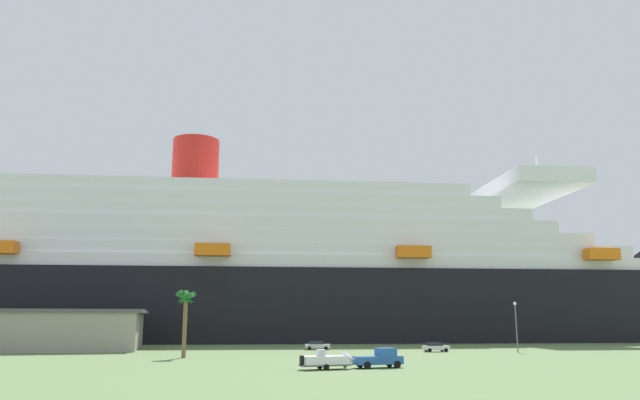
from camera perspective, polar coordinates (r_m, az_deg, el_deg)
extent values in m
plane|color=#567042|center=(122.45, -1.91, -14.00)|extent=(600.00, 600.00, 0.00)
cube|color=black|center=(155.40, -1.12, -10.24)|extent=(203.47, 44.71, 17.52)
cube|color=white|center=(155.97, -1.11, -6.46)|extent=(179.13, 40.71, 3.08)
cube|color=white|center=(156.00, -2.59, -5.31)|extent=(170.60, 39.35, 3.08)
cube|color=white|center=(156.21, -4.06, -4.16)|extent=(159.36, 38.38, 3.08)
cube|color=white|center=(156.57, -5.52, -3.02)|extent=(148.97, 37.59, 3.08)
cube|color=white|center=(157.10, -6.98, -1.88)|extent=(144.42, 36.58, 3.08)
cube|color=white|center=(157.79, -8.42, -0.74)|extent=(136.63, 35.80, 3.08)
cube|color=white|center=(158.64, -9.84, 0.38)|extent=(129.27, 34.66, 3.08)
cube|color=white|center=(174.86, 19.13, 0.94)|extent=(22.16, 38.43, 4.00)
cylinder|color=red|center=(161.09, -11.89, 3.31)|extent=(12.88, 12.88, 13.49)
cylinder|color=silver|center=(177.44, 20.23, 2.16)|extent=(0.80, 0.80, 12.00)
cube|color=orange|center=(138.57, -10.30, -4.74)|extent=(8.16, 3.62, 2.80)
cube|color=orange|center=(142.69, 8.98, -4.98)|extent=(8.16, 3.62, 2.80)
cube|color=orange|center=(161.12, 25.48, -4.74)|extent=(8.16, 3.62, 2.80)
cube|color=#2659A5|center=(70.41, 5.60, -15.10)|extent=(5.89, 3.09, 0.90)
cube|color=#2659A5|center=(70.81, 6.34, -14.34)|extent=(2.35, 2.21, 0.90)
cube|color=#26333F|center=(71.11, 6.84, -14.38)|extent=(0.44, 1.67, 0.63)
cylinder|color=black|center=(72.21, 6.70, -15.35)|extent=(0.84, 0.44, 0.80)
cylinder|color=black|center=(70.43, 7.46, -15.43)|extent=(0.84, 0.44, 0.80)
cylinder|color=black|center=(70.60, 3.88, -15.48)|extent=(0.84, 0.44, 0.80)
cylinder|color=black|center=(68.78, 4.58, -15.58)|extent=(0.84, 0.44, 0.80)
cube|color=#595960|center=(67.89, 0.50, -15.61)|extent=(5.85, 2.93, 0.16)
cube|color=#595960|center=(69.13, 3.16, -15.52)|extent=(1.82, 0.49, 0.10)
cylinder|color=black|center=(68.77, -0.02, -15.68)|extent=(0.67, 0.34, 0.64)
cylinder|color=black|center=(66.86, 0.61, -15.80)|extent=(0.67, 0.34, 0.64)
cube|color=white|center=(67.85, 0.50, -15.16)|extent=(5.40, 3.03, 0.90)
cone|color=white|center=(68.95, 2.87, -15.09)|extent=(1.55, 2.05, 1.84)
cube|color=silver|center=(67.63, 0.08, -14.50)|extent=(0.99, 1.14, 0.70)
cube|color=black|center=(66.93, -1.77, -15.21)|extent=(0.45, 0.56, 1.10)
cylinder|color=brown|center=(90.38, -12.90, -11.94)|extent=(0.61, 0.61, 8.40)
cone|color=#1E6628|center=(90.38, -12.52, -9.23)|extent=(0.90, 2.96, 1.67)
cone|color=#1E6628|center=(90.62, -12.55, -9.23)|extent=(2.03, 2.69, 2.25)
cone|color=#1E6628|center=(90.83, -12.73, -9.23)|extent=(2.90, 1.00, 1.99)
cone|color=#1E6628|center=(90.77, -12.92, -9.22)|extent=(2.72, 2.27, 1.94)
cone|color=#1E6628|center=(90.58, -13.02, -9.21)|extent=(1.44, 2.70, 2.42)
cone|color=#1E6628|center=(90.28, -13.02, -9.20)|extent=(1.81, 2.71, 2.34)
cone|color=#1E6628|center=(90.09, -12.91, -9.20)|extent=(2.91, 1.98, 1.71)
cone|color=#1E6628|center=(90.05, -12.70, -9.21)|extent=(2.87, 1.67, 2.09)
cone|color=#1E6628|center=(90.21, -12.57, -9.22)|extent=(2.07, 2.85, 1.82)
sphere|color=#1E6628|center=(90.43, -12.78, -9.28)|extent=(1.10, 1.10, 1.10)
cylinder|color=slate|center=(107.92, 18.39, -11.67)|extent=(0.20, 0.20, 7.88)
sphere|color=#F9F2CC|center=(107.95, 18.25, -9.45)|extent=(0.56, 0.56, 0.56)
cube|color=white|center=(106.92, 11.09, -13.79)|extent=(4.44, 1.96, 0.70)
cube|color=#1E232D|center=(106.82, 10.97, -13.46)|extent=(2.49, 1.75, 0.55)
cylinder|color=black|center=(108.34, 11.67, -13.92)|extent=(0.66, 0.22, 0.66)
cylinder|color=black|center=(106.54, 12.04, -13.95)|extent=(0.66, 0.22, 0.66)
cylinder|color=black|center=(107.36, 10.17, -14.00)|extent=(0.66, 0.22, 0.66)
cylinder|color=black|center=(105.54, 10.52, -14.04)|extent=(0.66, 0.22, 0.66)
cube|color=silver|center=(112.06, -0.24, -13.89)|extent=(4.76, 2.41, 0.70)
cube|color=#1E232D|center=(112.03, -0.36, -13.57)|extent=(2.74, 1.98, 0.55)
cylinder|color=black|center=(113.06, 0.54, -14.04)|extent=(0.68, 0.30, 0.66)
cylinder|color=black|center=(111.19, 0.58, -14.08)|extent=(0.68, 0.30, 0.66)
cylinder|color=black|center=(112.98, -1.04, -14.04)|extent=(0.68, 0.30, 0.66)
cylinder|color=black|center=(111.11, -1.03, -14.09)|extent=(0.68, 0.30, 0.66)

